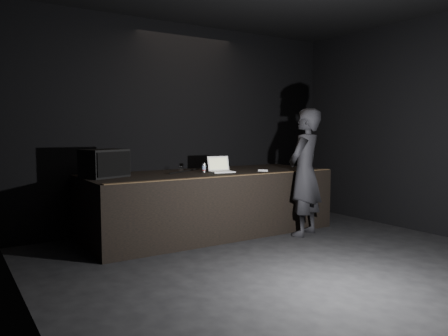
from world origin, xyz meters
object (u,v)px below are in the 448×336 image
object	(u,v)px
stage_riser	(209,202)
person	(305,172)
stage_monitor	(105,163)
laptop	(220,168)
beer_can	(204,168)

from	to	relation	value
stage_riser	person	bearing A→B (deg)	-38.16
stage_monitor	person	xyz separation A→B (m)	(2.88, -1.07, -0.19)
laptop	beer_can	size ratio (longest dim) A/B	2.78
stage_riser	laptop	xyz separation A→B (m)	(0.15, -0.11, 0.57)
laptop	person	xyz separation A→B (m)	(1.06, -0.84, -0.06)
stage_riser	stage_monitor	xyz separation A→B (m)	(-1.67, 0.12, 0.70)
stage_riser	laptop	size ratio (longest dim) A/B	9.76
beer_can	person	distance (m)	1.61
stage_monitor	stage_riser	bearing A→B (deg)	-23.95
beer_can	person	size ratio (longest dim) A/B	0.07
laptop	beer_can	distance (m)	0.28
person	laptop	bearing A→B (deg)	-61.80
stage_monitor	beer_can	size ratio (longest dim) A/B	4.83
stage_monitor	beer_can	bearing A→B (deg)	-25.25
stage_riser	stage_monitor	distance (m)	1.81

